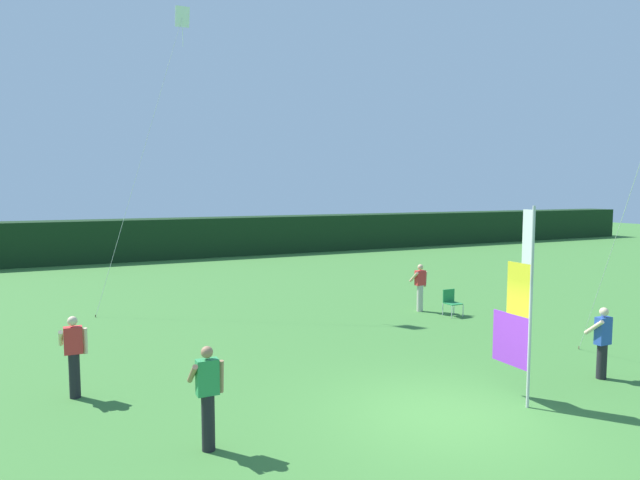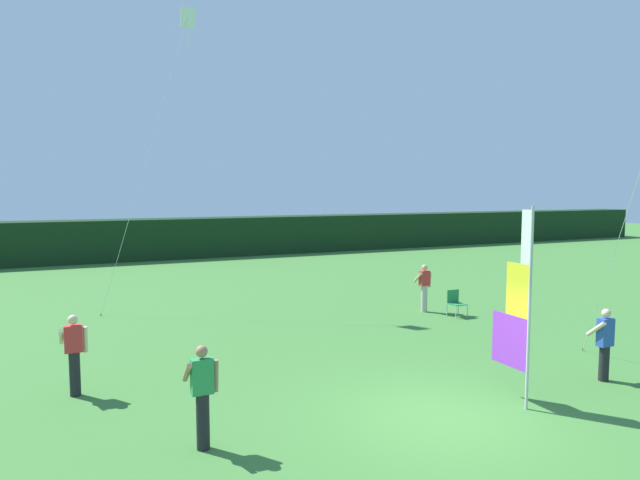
{
  "view_description": "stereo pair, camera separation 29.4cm",
  "coord_description": "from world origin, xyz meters",
  "px_view_note": "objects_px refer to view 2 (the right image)",
  "views": [
    {
      "loc": [
        -6.56,
        -8.27,
        4.32
      ],
      "look_at": [
        -0.78,
        3.73,
        3.11
      ],
      "focal_mm": 31.35,
      "sensor_mm": 36.0,
      "label": 1
    },
    {
      "loc": [
        -6.29,
        -8.39,
        4.32
      ],
      "look_at": [
        -0.78,
        3.73,
        3.11
      ],
      "focal_mm": 31.35,
      "sensor_mm": 36.0,
      "label": 2
    }
  ],
  "objects_px": {
    "person_near_banner": "(424,287)",
    "person_far_left": "(74,353)",
    "kite_white_diamond_1": "(180,44)",
    "person_mid_field": "(605,343)",
    "folding_chair": "(455,301)",
    "banner_flag": "(518,310)",
    "person_far_right": "(202,394)"
  },
  "relations": [
    {
      "from": "person_near_banner",
      "to": "person_far_left",
      "type": "xyz_separation_m",
      "value": [
        -11.37,
        -3.7,
        0.02
      ]
    },
    {
      "from": "person_near_banner",
      "to": "kite_white_diamond_1",
      "type": "height_order",
      "value": "kite_white_diamond_1"
    },
    {
      "from": "person_mid_field",
      "to": "folding_chair",
      "type": "xyz_separation_m",
      "value": [
        1.04,
        6.64,
        -0.37
      ]
    },
    {
      "from": "person_near_banner",
      "to": "person_far_left",
      "type": "relative_size",
      "value": 0.98
    },
    {
      "from": "banner_flag",
      "to": "person_near_banner",
      "type": "distance_m",
      "value": 8.6
    },
    {
      "from": "person_far_left",
      "to": "person_far_right",
      "type": "xyz_separation_m",
      "value": [
        1.9,
        -3.52,
        0.02
      ]
    },
    {
      "from": "person_near_banner",
      "to": "folding_chair",
      "type": "xyz_separation_m",
      "value": [
        0.57,
        -1.01,
        -0.39
      ]
    },
    {
      "from": "kite_white_diamond_1",
      "to": "folding_chair",
      "type": "bearing_deg",
      "value": -37.46
    },
    {
      "from": "person_far_right",
      "to": "folding_chair",
      "type": "bearing_deg",
      "value": 31.74
    },
    {
      "from": "person_far_left",
      "to": "kite_white_diamond_1",
      "type": "height_order",
      "value": "kite_white_diamond_1"
    },
    {
      "from": "person_near_banner",
      "to": "folding_chair",
      "type": "distance_m",
      "value": 1.22
    },
    {
      "from": "banner_flag",
      "to": "folding_chair",
      "type": "relative_size",
      "value": 4.5
    },
    {
      "from": "banner_flag",
      "to": "kite_white_diamond_1",
      "type": "distance_m",
      "value": 15.62
    },
    {
      "from": "banner_flag",
      "to": "person_far_right",
      "type": "relative_size",
      "value": 2.27
    },
    {
      "from": "banner_flag",
      "to": "person_mid_field",
      "type": "bearing_deg",
      "value": 4.69
    },
    {
      "from": "person_near_banner",
      "to": "person_mid_field",
      "type": "height_order",
      "value": "person_near_banner"
    },
    {
      "from": "person_far_right",
      "to": "folding_chair",
      "type": "distance_m",
      "value": 11.82
    },
    {
      "from": "banner_flag",
      "to": "kite_white_diamond_1",
      "type": "xyz_separation_m",
      "value": [
        -4.08,
        12.96,
        7.72
      ]
    },
    {
      "from": "person_mid_field",
      "to": "folding_chair",
      "type": "relative_size",
      "value": 1.86
    },
    {
      "from": "person_near_banner",
      "to": "person_far_left",
      "type": "distance_m",
      "value": 11.96
    },
    {
      "from": "banner_flag",
      "to": "folding_chair",
      "type": "distance_m",
      "value": 8.01
    },
    {
      "from": "person_far_left",
      "to": "folding_chair",
      "type": "height_order",
      "value": "person_far_left"
    },
    {
      "from": "kite_white_diamond_1",
      "to": "banner_flag",
      "type": "bearing_deg",
      "value": -72.52
    },
    {
      "from": "banner_flag",
      "to": "person_mid_field",
      "type": "xyz_separation_m",
      "value": [
        2.82,
        0.23,
        -1.04
      ]
    },
    {
      "from": "banner_flag",
      "to": "kite_white_diamond_1",
      "type": "relative_size",
      "value": 0.36
    },
    {
      "from": "person_near_banner",
      "to": "person_mid_field",
      "type": "bearing_deg",
      "value": -93.51
    },
    {
      "from": "person_far_left",
      "to": "person_far_right",
      "type": "height_order",
      "value": "person_far_right"
    },
    {
      "from": "folding_chair",
      "to": "kite_white_diamond_1",
      "type": "distance_m",
      "value": 13.55
    },
    {
      "from": "person_far_right",
      "to": "kite_white_diamond_1",
      "type": "xyz_separation_m",
      "value": [
        2.1,
        12.3,
        8.69
      ]
    },
    {
      "from": "person_mid_field",
      "to": "kite_white_diamond_1",
      "type": "bearing_deg",
      "value": 118.48
    },
    {
      "from": "person_near_banner",
      "to": "folding_chair",
      "type": "height_order",
      "value": "person_near_banner"
    },
    {
      "from": "banner_flag",
      "to": "person_near_banner",
      "type": "bearing_deg",
      "value": 67.31
    }
  ]
}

